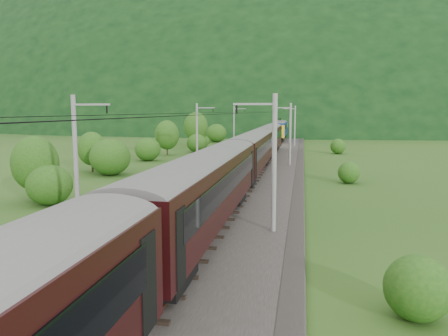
# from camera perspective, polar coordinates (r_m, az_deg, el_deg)

# --- Properties ---
(ground) EXTENTS (600.00, 600.00, 0.00)m
(ground) POSITION_cam_1_polar(r_m,az_deg,el_deg) (27.27, -6.82, -8.14)
(ground) COLOR #254B17
(ground) RESTS_ON ground
(railbed) EXTENTS (14.00, 220.00, 0.30)m
(railbed) POSITION_cam_1_polar(r_m,az_deg,el_deg) (36.65, -2.24, -3.80)
(railbed) COLOR #38332D
(railbed) RESTS_ON ground
(track_left) EXTENTS (2.40, 220.00, 0.27)m
(track_left) POSITION_cam_1_polar(r_m,az_deg,el_deg) (37.19, -5.86, -3.32)
(track_left) COLOR brown
(track_left) RESTS_ON railbed
(track_right) EXTENTS (2.40, 220.00, 0.27)m
(track_right) POSITION_cam_1_polar(r_m,az_deg,el_deg) (36.17, 1.48, -3.59)
(track_right) COLOR brown
(track_right) RESTS_ON railbed
(catenary_left) EXTENTS (2.54, 192.28, 8.00)m
(catenary_left) POSITION_cam_1_polar(r_m,az_deg,el_deg) (58.82, -3.47, 4.74)
(catenary_left) COLOR gray
(catenary_left) RESTS_ON railbed
(catenary_right) EXTENTS (2.54, 192.28, 8.00)m
(catenary_right) POSITION_cam_1_polar(r_m,az_deg,el_deg) (57.18, 8.57, 4.59)
(catenary_right) COLOR gray
(catenary_right) RESTS_ON railbed
(overhead_wires) EXTENTS (4.83, 198.00, 0.03)m
(overhead_wires) POSITION_cam_1_polar(r_m,az_deg,el_deg) (35.94, -2.30, 7.14)
(overhead_wires) COLOR black
(overhead_wires) RESTS_ON ground
(mountain_main) EXTENTS (504.00, 360.00, 244.00)m
(mountain_main) POSITION_cam_1_polar(r_m,az_deg,el_deg) (285.29, 8.70, 5.95)
(mountain_main) COLOR black
(mountain_main) RESTS_ON ground
(mountain_ridge) EXTENTS (336.00, 280.00, 132.00)m
(mountain_ridge) POSITION_cam_1_polar(r_m,az_deg,el_deg) (349.37, -11.30, 6.16)
(mountain_ridge) COLOR black
(mountain_ridge) RESTS_ON ground
(train) EXTENTS (3.10, 124.62, 5.40)m
(train) POSITION_cam_1_polar(r_m,az_deg,el_deg) (47.87, 3.74, 3.09)
(train) COLOR black
(train) RESTS_ON ground
(hazard_post_near) EXTENTS (0.15, 0.15, 1.37)m
(hazard_post_near) POSITION_cam_1_polar(r_m,az_deg,el_deg) (70.06, 3.18, 2.30)
(hazard_post_near) COLOR red
(hazard_post_near) RESTS_ON railbed
(hazard_post_far) EXTENTS (0.16, 0.16, 1.52)m
(hazard_post_far) POSITION_cam_1_polar(r_m,az_deg,el_deg) (55.60, 2.47, 1.02)
(hazard_post_far) COLOR red
(hazard_post_far) RESTS_ON railbed
(signal) EXTENTS (0.27, 0.27, 2.44)m
(signal) POSITION_cam_1_polar(r_m,az_deg,el_deg) (80.91, 1.85, 3.53)
(signal) COLOR black
(signal) RESTS_ON railbed
(vegetation_left) EXTENTS (11.77, 144.70, 7.07)m
(vegetation_left) POSITION_cam_1_polar(r_m,az_deg,el_deg) (52.65, -13.52, 2.09)
(vegetation_left) COLOR #205115
(vegetation_left) RESTS_ON ground
(vegetation_right) EXTENTS (6.15, 93.85, 2.33)m
(vegetation_right) POSITION_cam_1_polar(r_m,az_deg,el_deg) (33.60, 17.51, -3.56)
(vegetation_right) COLOR #205115
(vegetation_right) RESTS_ON ground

